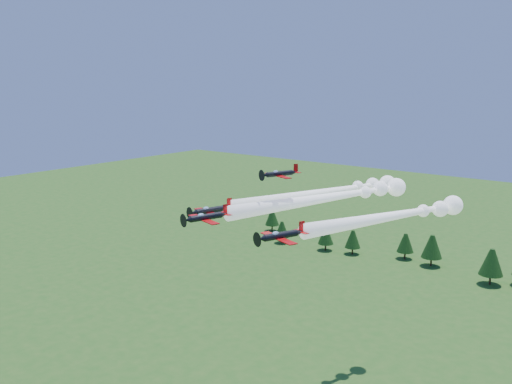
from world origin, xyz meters
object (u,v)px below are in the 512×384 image
Objects in this scene: plane_right at (398,215)px; plane_slot at (279,174)px; plane_lead at (335,197)px; plane_left at (330,192)px.

plane_right is 5.71× the size of plane_slot.
plane_lead is at bearing 93.89° from plane_slot.
plane_slot is at bearing -90.53° from plane_lead.
plane_left is 6.65× the size of plane_slot.
plane_slot is (-3.85, -12.31, 5.52)m from plane_lead.
plane_left is 1.16× the size of plane_right.
plane_left is 22.51m from plane_slot.
plane_slot is at bearing -117.88° from plane_right.
plane_lead is 11.06m from plane_left.
plane_left reaches higher than plane_right.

